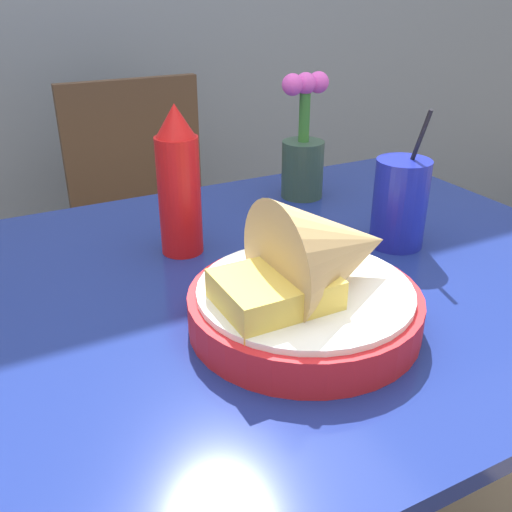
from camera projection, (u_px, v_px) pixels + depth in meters
name	position (u px, v px, depth m)	size (l,w,h in m)	color
dining_table	(233.00, 340.00, 0.87)	(1.23, 0.84, 0.75)	navy
chair_far_window	(148.00, 216.00, 1.67)	(0.40, 0.40, 0.90)	#473323
food_basket	(314.00, 282.00, 0.71)	(0.29, 0.29, 0.18)	red
ketchup_bottle	(179.00, 184.00, 0.88)	(0.07, 0.07, 0.24)	red
drink_cup	(400.00, 207.00, 0.92)	(0.09, 0.09, 0.23)	#192399
flower_vase	(303.00, 151.00, 1.12)	(0.10, 0.08, 0.24)	#2D4738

